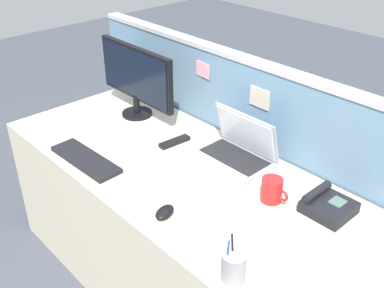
# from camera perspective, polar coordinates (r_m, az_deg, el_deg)

# --- Properties ---
(ground_plane) EXTENTS (10.00, 10.00, 0.00)m
(ground_plane) POSITION_cam_1_polar(r_m,az_deg,el_deg) (2.59, -0.85, -17.21)
(ground_plane) COLOR #424751
(desk) EXTENTS (2.01, 0.81, 0.74)m
(desk) POSITION_cam_1_polar(r_m,az_deg,el_deg) (2.33, -0.92, -10.97)
(desk) COLOR beige
(desk) RESTS_ON ground_plane
(cubicle_divider) EXTENTS (2.33, 0.08, 1.17)m
(cubicle_divider) POSITION_cam_1_polar(r_m,az_deg,el_deg) (2.46, 6.75, -2.47)
(cubicle_divider) COLOR #6084A3
(cubicle_divider) RESTS_ON ground_plane
(desktop_monitor) EXTENTS (0.58, 0.17, 0.39)m
(desktop_monitor) POSITION_cam_1_polar(r_m,az_deg,el_deg) (2.53, -6.97, 8.29)
(desktop_monitor) COLOR black
(desktop_monitor) RESTS_ON desk
(laptop) EXTENTS (0.36, 0.24, 0.23)m
(laptop) POSITION_cam_1_polar(r_m,az_deg,el_deg) (2.17, 5.79, -0.51)
(laptop) COLOR #9EA0A8
(laptop) RESTS_ON desk
(desk_phone) EXTENTS (0.18, 0.18, 0.08)m
(desk_phone) POSITION_cam_1_polar(r_m,az_deg,el_deg) (1.92, 16.45, -7.30)
(desk_phone) COLOR black
(desk_phone) RESTS_ON desk
(keyboard_main) EXTENTS (0.41, 0.15, 0.02)m
(keyboard_main) POSITION_cam_1_polar(r_m,az_deg,el_deg) (2.22, -13.07, -1.87)
(keyboard_main) COLOR black
(keyboard_main) RESTS_ON desk
(computer_mouse_right_hand) EXTENTS (0.09, 0.11, 0.03)m
(computer_mouse_right_hand) POSITION_cam_1_polar(r_m,az_deg,el_deg) (1.83, -3.41, -8.44)
(computer_mouse_right_hand) COLOR black
(computer_mouse_right_hand) RESTS_ON desk
(pen_cup) EXTENTS (0.08, 0.08, 0.17)m
(pen_cup) POSITION_cam_1_polar(r_m,az_deg,el_deg) (1.56, 5.17, -14.92)
(pen_cup) COLOR #99999E
(pen_cup) RESTS_ON desk
(cell_phone_white_slab) EXTENTS (0.13, 0.16, 0.01)m
(cell_phone_white_slab) POSITION_cam_1_polar(r_m,az_deg,el_deg) (2.60, -18.07, 2.11)
(cell_phone_white_slab) COLOR silver
(cell_phone_white_slab) RESTS_ON desk
(tv_remote) EXTENTS (0.06, 0.17, 0.02)m
(tv_remote) POSITION_cam_1_polar(r_m,az_deg,el_deg) (2.31, -2.17, 0.28)
(tv_remote) COLOR black
(tv_remote) RESTS_ON desk
(coffee_mug) EXTENTS (0.13, 0.09, 0.10)m
(coffee_mug) POSITION_cam_1_polar(r_m,az_deg,el_deg) (1.92, 9.91, -5.65)
(coffee_mug) COLOR red
(coffee_mug) RESTS_ON desk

